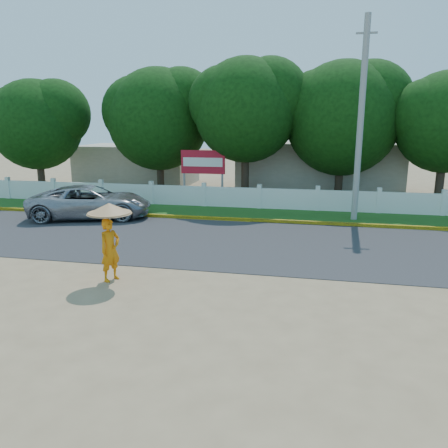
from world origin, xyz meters
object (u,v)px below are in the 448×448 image
monk_with_parasol (110,231)px  billboard (203,165)px  utility_pole (361,122)px  vehicle (91,202)px

monk_with_parasol → billboard: (-0.46, 12.55, 0.65)m
utility_pole → billboard: size_ratio=3.05×
vehicle → utility_pole: bearing=-97.2°
vehicle → billboard: bearing=-57.7°
billboard → monk_with_parasol: bearing=-87.9°
utility_pole → vehicle: 13.01m
utility_pole → vehicle: size_ratio=1.60×
utility_pole → vehicle: utility_pole is taller
utility_pole → monk_with_parasol: utility_pole is taller
vehicle → monk_with_parasol: 8.97m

